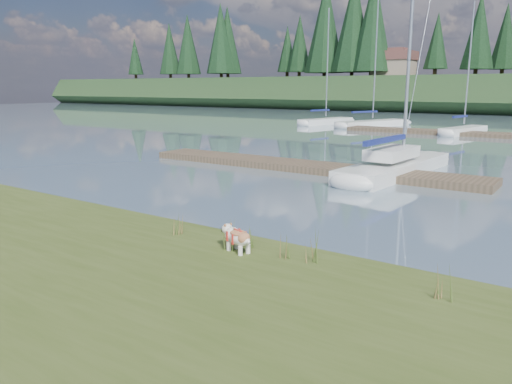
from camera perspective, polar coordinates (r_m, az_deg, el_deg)
The scene contains 20 objects.
ground at distance 41.04m, azimuth 25.15°, elevation 5.73°, with size 200.00×200.00×0.00m, color gray.
bank at distance 8.80m, azimuth -21.70°, elevation -12.04°, with size 60.00×9.00×0.35m, color #3E4B1D.
bulldog at distance 10.09m, azimuth -2.13°, elevation -5.10°, with size 0.87×0.50×0.51m.
sailboat_main at distance 22.48m, azimuth 16.35°, elevation 3.25°, with size 2.34×9.20×13.08m.
dock_near at distance 22.41m, azimuth 5.36°, elevation 2.96°, with size 16.00×2.00×0.30m, color #4C3D2C.
sailboat_bg_0 at distance 50.80m, azimuth 8.46°, elevation 8.07°, with size 3.12×7.74×11.07m.
sailboat_bg_1 at distance 48.56m, azimuth 13.82°, elevation 7.69°, with size 4.95×9.09×13.39m.
sailboat_bg_2 at distance 42.95m, azimuth 22.95°, elevation 6.59°, with size 2.62×6.67×10.00m.
weed_0 at distance 10.17m, azimuth -3.03°, elevation -5.10°, with size 0.17×0.14×0.71m.
weed_1 at distance 10.45m, azimuth -0.78°, elevation -5.01°, with size 0.17×0.14×0.54m.
weed_2 at distance 9.53m, azimuth 6.48°, elevation -6.41°, with size 0.17×0.14×0.68m.
weed_3 at distance 11.40m, azimuth -8.92°, elevation -3.72°, with size 0.17×0.14×0.54m.
weed_4 at distance 9.73m, azimuth 3.37°, elevation -6.48°, with size 0.17×0.14×0.48m.
weed_5 at distance 8.45m, azimuth 20.74°, elevation -9.84°, with size 0.17×0.14×0.60m.
mud_lip at distance 11.63m, azimuth -3.33°, elevation -5.88°, with size 60.00×0.50×0.14m, color #33281C.
conifer_0 at distance 99.41m, azimuth -4.05°, elevation 17.10°, with size 5.72×5.72×14.15m.
conifer_1 at distance 94.15m, azimuth 5.02°, elevation 16.54°, with size 4.40×4.40×11.30m.
conifer_2 at distance 85.11m, azimuth 13.24°, elevation 18.31°, with size 6.60×6.60×16.05m.
conifer_3 at distance 84.40m, azimuth 24.14°, elevation 16.44°, with size 4.84×4.84×12.25m.
house_0 at distance 85.41m, azimuth 15.47°, elevation 13.98°, with size 6.30×5.30×4.65m.
Camera 1 is at (6.86, -10.30, 3.62)m, focal length 35.00 mm.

